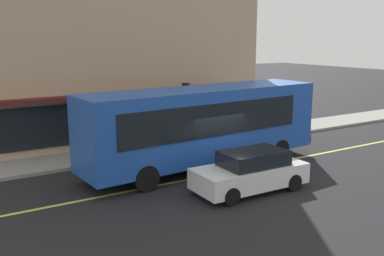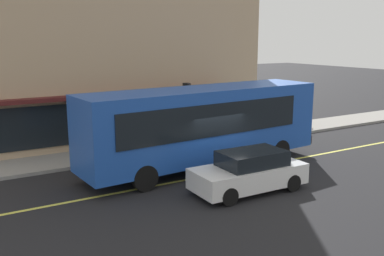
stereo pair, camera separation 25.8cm
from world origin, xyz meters
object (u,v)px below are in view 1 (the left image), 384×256
Objects in this scene: bus at (205,123)px; pedestrian_waiting at (190,122)px; car_white at (251,172)px; traffic_light at (186,99)px; pedestrian_near_storefront at (302,107)px.

pedestrian_waiting is (1.90, 4.32, -0.88)m from bus.
pedestrian_waiting is at bearing 74.97° from car_white.
pedestrian_waiting reaches higher than car_white.
bus reaches higher than traffic_light.
bus is 11.55m from pedestrian_near_storefront.
car_white is (-0.16, -3.35, -1.24)m from bus.
pedestrian_near_storefront reaches higher than pedestrian_waiting.
pedestrian_near_storefront is at bearing 1.90° from pedestrian_waiting.
car_white is at bearing -105.03° from pedestrian_waiting.
bus reaches higher than pedestrian_near_storefront.
traffic_light is at bearing -130.88° from pedestrian_waiting.
traffic_light is 1.99× the size of pedestrian_waiting.
pedestrian_near_storefront reaches higher than car_white.
bus is at bearing 87.28° from car_white.
traffic_light reaches higher than car_white.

